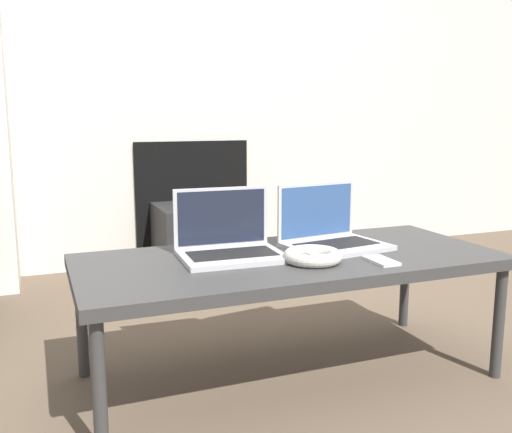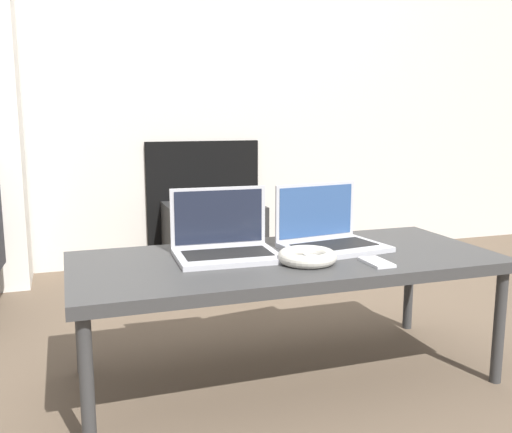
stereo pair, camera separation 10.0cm
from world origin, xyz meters
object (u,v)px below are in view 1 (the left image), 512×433
Objects in this scene: headphones at (313,256)px; phone at (381,261)px; laptop_left at (228,243)px; laptop_right at (330,234)px; tv at (204,238)px.

headphones reaches higher than phone.
laptop_left is 0.36m from laptop_right.
phone is (0.41, -0.24, -0.04)m from laptop_left.
laptop_right is at bearing -87.01° from tv.
laptop_right reaches higher than headphones.
headphones is at bearing -36.25° from laptop_left.
tv is at bearing 84.58° from laptop_right.
tv is (0.08, 1.46, -0.24)m from headphones.
headphones is at bearing -140.08° from laptop_right.
headphones is 1.48× the size of phone.
laptop_left reaches higher than headphones.
phone is at bearing -21.26° from headphones.
laptop_right is 1.32m from tv.
laptop_left is at bearing 141.48° from headphones.
laptop_right is 1.95× the size of headphones.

